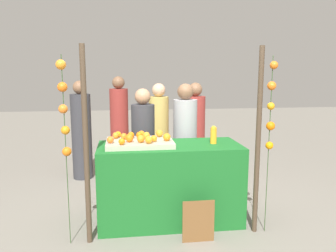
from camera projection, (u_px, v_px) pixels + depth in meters
ground_plane at (170, 220)px, 4.07m from camera, size 24.00×24.00×0.00m
stall_counter at (170, 183)px, 3.99m from camera, size 1.68×0.73×0.95m
orange_tray at (140, 143)px, 3.88m from camera, size 0.77×0.55×0.06m
orange_0 at (139, 135)px, 3.99m from camera, size 0.08×0.08×0.08m
orange_1 at (122, 142)px, 3.62m from camera, size 0.07×0.07×0.07m
orange_2 at (142, 134)px, 4.06m from camera, size 0.08×0.08×0.08m
orange_3 at (118, 134)px, 4.05m from camera, size 0.07×0.07×0.07m
orange_4 at (159, 133)px, 4.07m from camera, size 0.09×0.09×0.09m
orange_5 at (146, 135)px, 3.96m from camera, size 0.08×0.08×0.08m
orange_6 at (154, 139)px, 3.79m from camera, size 0.07×0.07×0.07m
orange_7 at (167, 137)px, 3.84m from camera, size 0.09×0.09×0.09m
orange_8 at (124, 136)px, 3.92m from camera, size 0.07×0.07×0.07m
orange_9 at (141, 139)px, 3.74m from camera, size 0.09×0.09×0.09m
orange_10 at (149, 140)px, 3.69m from camera, size 0.08×0.08×0.08m
orange_11 at (116, 135)px, 3.97m from camera, size 0.08×0.08×0.08m
orange_12 at (110, 140)px, 3.71m from camera, size 0.08×0.08×0.08m
orange_13 at (129, 138)px, 3.76m from camera, size 0.09×0.09×0.09m
orange_14 at (131, 135)px, 4.00m from camera, size 0.08×0.08×0.08m
orange_15 at (130, 137)px, 3.91m from camera, size 0.07×0.07×0.07m
juice_bottle at (213, 135)px, 3.97m from camera, size 0.08×0.08×0.21m
chalkboard_sign at (198, 222)px, 3.52m from camera, size 0.34×0.03×0.47m
vendor_left at (143, 150)px, 4.55m from camera, size 0.32×0.32×1.58m
vendor_right at (185, 146)px, 4.65m from camera, size 0.33×0.33×1.64m
crowd_person_0 at (159, 136)px, 5.50m from camera, size 0.32×0.32×1.61m
crowd_person_1 at (82, 133)px, 5.58m from camera, size 0.33×0.33×1.66m
crowd_person_2 at (119, 125)px, 6.30m from camera, size 0.34×0.34×1.72m
crowd_person_3 at (195, 136)px, 5.46m from camera, size 0.33×0.33×1.63m
canopy_post_left at (86, 147)px, 3.38m from camera, size 0.06×0.06×2.07m
canopy_post_right at (258, 142)px, 3.63m from camera, size 0.06×0.06×2.07m
garland_strand_left at (64, 107)px, 3.29m from camera, size 0.12×0.11×1.97m
garland_strand_right at (271, 107)px, 3.56m from camera, size 0.10×0.11×1.97m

